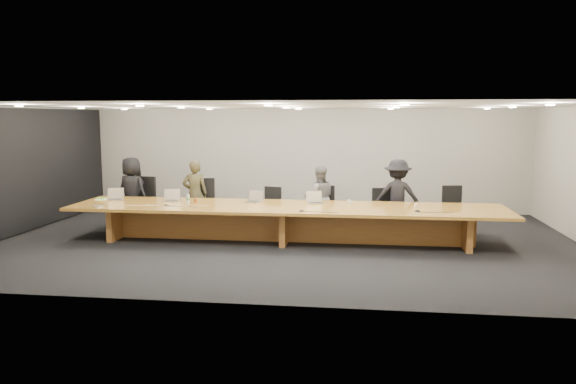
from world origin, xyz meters
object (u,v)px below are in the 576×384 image
mic_center (302,211)px  person_d (398,196)px  laptop_a (115,194)px  water_bottle (188,199)px  chair_far_left (141,201)px  chair_left (204,203)px  laptop_d (316,197)px  chair_mid_right (325,208)px  person_b (195,194)px  amber_mug (195,200)px  chair_mid_left (269,208)px  chair_far_right (455,209)px  person_c (319,198)px  mic_left (166,205)px  laptop_c (253,196)px  paper_cup_far (416,205)px  laptop_b (171,195)px  person_a (132,191)px  mic_right (417,211)px  paper_cup_near (349,202)px  conference_table (286,217)px  av_box (98,206)px  chair_right (383,210)px

mic_center → person_d: bearing=44.1°
person_d → laptop_a: size_ratio=4.77×
water_bottle → chair_far_left: bearing=140.4°
chair_left → laptop_d: chair_left is taller
person_d → water_bottle: (-4.45, -1.27, 0.03)m
chair_mid_right → person_b: bearing=-179.0°
chair_far_left → amber_mug: chair_far_left is taller
chair_mid_left → person_d: person_d is taller
chair_far_right → person_c: 3.04m
mic_left → laptop_d: bearing=12.1°
chair_far_left → chair_far_right: chair_far_left is taller
laptop_c → paper_cup_far: 3.43m
person_d → laptop_b: person_d is taller
chair_far_left → laptop_d: chair_far_left is taller
person_a → person_d: size_ratio=1.00×
laptop_b → laptop_a: bearing=169.4°
person_d → laptop_d: size_ratio=4.81×
chair_left → person_a: (-1.77, 0.05, 0.23)m
mic_right → laptop_b: bearing=173.1°
chair_mid_left → paper_cup_near: (1.85, -0.79, 0.30)m
laptop_d → conference_table: bearing=-168.9°
conference_table → person_c: person_c is taller
person_d → mic_center: bearing=49.4°
av_box → chair_far_right: bearing=36.6°
person_b → person_c: (2.90, 0.07, -0.05)m
chair_far_right → chair_mid_right: bearing=165.6°
person_b → paper_cup_near: size_ratio=16.76×
chair_mid_right → amber_mug: chair_mid_right is taller
chair_right → water_bottle: size_ratio=5.08×
chair_mid_right → laptop_d: size_ratio=3.00×
conference_table → person_b: size_ratio=5.69×
laptop_b → laptop_d: size_ratio=1.01×
mic_left → mic_right: 5.12m
person_d → chair_far_left: bearing=4.9°
chair_mid_left → person_d: bearing=20.2°
laptop_a → av_box: size_ratio=1.85×
amber_mug → av_box: (-1.82, -0.84, -0.03)m
chair_right → paper_cup_near: 1.17m
laptop_c → mic_center: 1.53m
person_c → av_box: bearing=10.7°
laptop_d → mic_right: bearing=-40.8°
laptop_a → av_box: bearing=-102.7°
av_box → mic_center: size_ratio=1.66×
person_b → mic_left: bearing=71.1°
conference_table → person_b: person_b is taller
chair_right → chair_far_right: size_ratio=0.93×
chair_right → av_box: 6.14m
chair_far_left → person_b: person_b is taller
water_bottle → person_a: bearing=145.3°
av_box → water_bottle: bearing=42.8°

